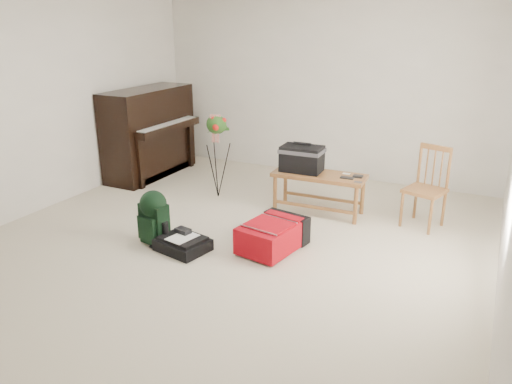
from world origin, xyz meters
The scene contains 10 objects.
floor centered at (0.00, 0.00, 0.00)m, with size 5.00×5.50×0.01m, color beige.
wall_back centered at (0.00, 2.75, 1.25)m, with size 5.00×0.04×2.50m, color beige.
wall_left centered at (-2.50, 0.00, 1.25)m, with size 0.04×5.50×2.50m, color beige.
piano centered at (-2.19, 1.60, 0.60)m, with size 0.71×1.50×1.25m.
bench centered at (0.37, 1.24, 0.58)m, with size 1.09×0.47×0.82m.
dining_chair centered at (1.69, 1.39, 0.43)m, with size 0.48×0.48×0.89m.
red_suitcase centered at (0.46, 0.13, 0.16)m, with size 0.57×0.75×0.29m.
black_duffel centered at (-0.33, -0.34, 0.07)m, with size 0.55×0.47×0.20m.
green_backpack centered at (-0.68, -0.32, 0.31)m, with size 0.31×0.28×0.56m.
flower_stand centered at (-0.82, 1.19, 0.53)m, with size 0.42×0.42×1.10m.
Camera 1 is at (2.33, -4.04, 2.19)m, focal length 35.00 mm.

